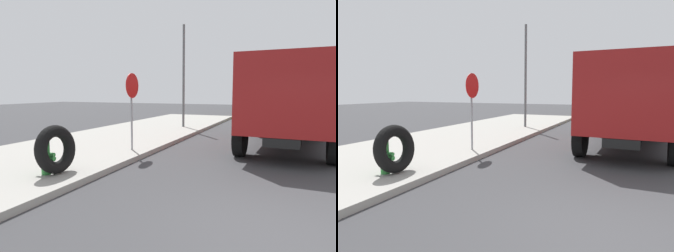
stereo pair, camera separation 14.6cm
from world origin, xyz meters
The scene contains 9 objects.
ground_plane centered at (0.00, 0.00, 0.00)m, with size 80.00×80.00×0.00m, color #38383A.
fire_hydrant centered at (0.76, 4.95, 0.64)m, with size 0.22×0.51×0.91m.
loose_tire centered at (0.89, 4.78, 0.70)m, with size 1.08×1.08×0.27m, color black.
stop_sign centered at (3.94, 4.57, 1.81)m, with size 0.76×0.08×2.38m.
dump_truck_red centered at (7.04, 0.06, 1.61)m, with size 7.10×3.04×3.00m.
dump_truck_yellow centered at (17.04, -1.28, 1.61)m, with size 7.02×2.86×3.00m.
dump_truck_orange centered at (24.82, 1.10, 1.61)m, with size 7.10×3.03×3.00m.
dump_truck_gray centered at (34.82, 0.71, 1.61)m, with size 7.04×2.89×3.00m.
street_light_pole centered at (10.35, 5.18, 2.73)m, with size 0.12×0.12×5.16m, color #595B5E.
Camera 1 is at (-4.11, -0.02, 1.98)m, focal length 31.73 mm.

